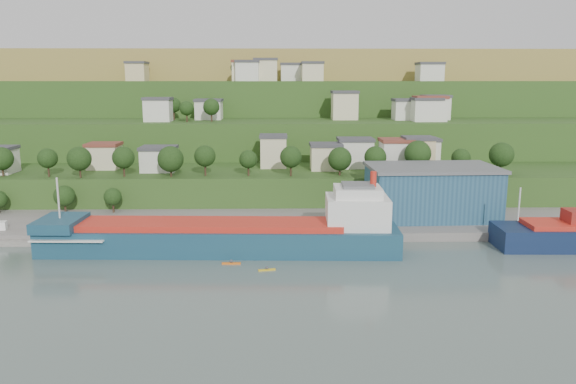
{
  "coord_description": "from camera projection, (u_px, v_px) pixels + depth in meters",
  "views": [
    {
      "loc": [
        7.93,
        -104.57,
        35.32
      ],
      "look_at": [
        10.29,
        15.0,
        11.46
      ],
      "focal_mm": 35.0,
      "sensor_mm": 36.0,
      "label": 1
    }
  ],
  "objects": [
    {
      "name": "pebble_beach",
      "position": [
        6.0,
        236.0,
        129.79
      ],
      "size": [
        40.0,
        18.0,
        2.4
      ],
      "primitive_type": "cube",
      "color": "slate",
      "rests_on": "ground"
    },
    {
      "name": "warehouse",
      "position": [
        431.0,
        191.0,
        138.21
      ],
      "size": [
        31.61,
        20.01,
        12.8
      ],
      "rotation": [
        0.0,
        0.0,
        0.03
      ],
      "color": "navy",
      "rests_on": "quay"
    },
    {
      "name": "cargo_ship_near",
      "position": [
        232.0,
        238.0,
        117.15
      ],
      "size": [
        74.6,
        14.28,
        19.08
      ],
      "rotation": [
        0.0,
        0.0,
        -0.04
      ],
      "color": "navy",
      "rests_on": "ground"
    },
    {
      "name": "kayak_yellow",
      "position": [
        267.0,
        269.0,
        106.02
      ],
      "size": [
        3.33,
        1.23,
        0.82
      ],
      "rotation": [
        0.0,
        0.0,
        0.21
      ],
      "color": "gold",
      "rests_on": "ground"
    },
    {
      "name": "dinghy",
      "position": [
        60.0,
        232.0,
        126.48
      ],
      "size": [
        4.34,
        1.66,
        0.87
      ],
      "primitive_type": "cube",
      "rotation": [
        0.0,
        0.0,
        0.01
      ],
      "color": "silver",
      "rests_on": "pebble_beach"
    },
    {
      "name": "kayak_orange",
      "position": [
        231.0,
        263.0,
        109.71
      ],
      "size": [
        3.68,
        0.65,
        0.92
      ],
      "rotation": [
        0.0,
        0.0,
        -0.0
      ],
      "color": "orange",
      "rests_on": "ground"
    },
    {
      "name": "quay",
      "position": [
        327.0,
        227.0,
        137.12
      ],
      "size": [
        220.0,
        26.0,
        4.0
      ],
      "primitive_type": "cube",
      "color": "slate",
      "rests_on": "ground"
    },
    {
      "name": "ground",
      "position": [
        237.0,
        265.0,
        109.28
      ],
      "size": [
        500.0,
        500.0,
        0.0
      ],
      "primitive_type": "plane",
      "color": "#4C5C57",
      "rests_on": "ground"
    },
    {
      "name": "hillside",
      "position": [
        261.0,
        154.0,
        274.68
      ],
      "size": [
        360.0,
        210.47,
        96.0
      ],
      "color": "#284719",
      "rests_on": "ground"
    }
  ]
}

